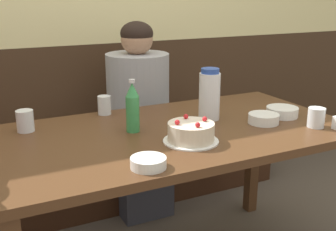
% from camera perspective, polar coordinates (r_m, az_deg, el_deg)
% --- Properties ---
extents(bench_seat, '(2.20, 0.38, 0.43)m').
position_cam_1_polar(bench_seat, '(2.69, -7.38, -7.33)').
color(bench_seat, '#381E11').
rests_on(bench_seat, ground_plane).
extents(dining_table, '(1.53, 0.82, 0.73)m').
position_cam_1_polar(dining_table, '(1.82, 0.80, -4.50)').
color(dining_table, '#4C2D19').
rests_on(dining_table, ground_plane).
extents(birthday_cake, '(0.22, 0.22, 0.10)m').
position_cam_1_polar(birthday_cake, '(1.64, 3.13, -2.32)').
color(birthday_cake, white).
rests_on(birthday_cake, dining_table).
extents(water_pitcher, '(0.10, 0.10, 0.24)m').
position_cam_1_polar(water_pitcher, '(1.92, 5.64, 2.83)').
color(water_pitcher, white).
rests_on(water_pitcher, dining_table).
extents(soju_bottle, '(0.06, 0.06, 0.22)m').
position_cam_1_polar(soju_bottle, '(1.74, -4.83, 1.15)').
color(soju_bottle, '#388E4C').
rests_on(soju_bottle, dining_table).
extents(bowl_soup_white, '(0.15, 0.15, 0.04)m').
position_cam_1_polar(bowl_soup_white, '(2.04, 15.20, 0.49)').
color(bowl_soup_white, white).
rests_on(bowl_soup_white, dining_table).
extents(bowl_rice_small, '(0.14, 0.14, 0.04)m').
position_cam_1_polar(bowl_rice_small, '(1.92, 12.82, -0.41)').
color(bowl_rice_small, white).
rests_on(bowl_rice_small, dining_table).
extents(bowl_side_dish, '(0.12, 0.12, 0.04)m').
position_cam_1_polar(bowl_side_dish, '(1.41, -2.68, -6.40)').
color(bowl_side_dish, white).
rests_on(bowl_side_dish, dining_table).
extents(glass_water_tall, '(0.07, 0.07, 0.09)m').
position_cam_1_polar(glass_water_tall, '(1.86, -18.79, -0.69)').
color(glass_water_tall, silver).
rests_on(glass_water_tall, dining_table).
extents(glass_tumbler_short, '(0.06, 0.06, 0.09)m').
position_cam_1_polar(glass_tumbler_short, '(2.02, -8.62, 1.40)').
color(glass_tumbler_short, silver).
rests_on(glass_tumbler_short, dining_table).
extents(glass_shot_small, '(0.07, 0.07, 0.09)m').
position_cam_1_polar(glass_shot_small, '(1.92, 19.44, -0.26)').
color(glass_shot_small, silver).
rests_on(glass_shot_small, dining_table).
extents(person_grey_tee, '(0.36, 0.36, 1.14)m').
position_cam_1_polar(person_grey_tee, '(2.47, -4.00, -1.09)').
color(person_grey_tee, '#33333D').
rests_on(person_grey_tee, ground_plane).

